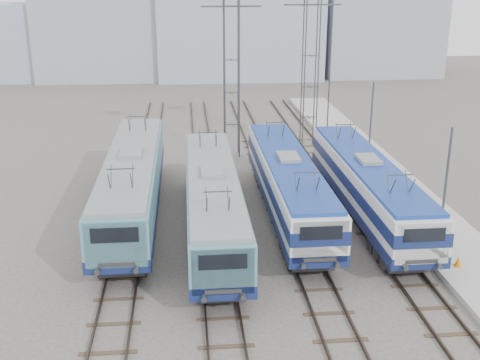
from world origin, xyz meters
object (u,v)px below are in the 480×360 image
locomotive_center_left (213,200)px  catenary_tower_west (231,71)px  locomotive_far_left (132,181)px  locomotive_far_right (367,184)px  mast_rear (328,100)px  catenary_tower_east (310,66)px  locomotive_center_right (288,182)px  safety_cone (458,261)px  mast_mid (370,135)px  mast_front (444,199)px

locomotive_center_left → catenary_tower_west: (2.25, 15.74, 4.43)m
locomotive_far_left → locomotive_far_right: (13.50, -1.40, -0.12)m
mast_rear → locomotive_far_right: bearing=-95.9°
locomotive_center_left → locomotive_far_right: (9.00, 1.77, 0.01)m
catenary_tower_east → locomotive_far_left: bearing=-132.3°
catenary_tower_east → locomotive_center_right: bearing=-105.5°
safety_cone → locomotive_far_left: bearing=152.7°
locomotive_center_right → locomotive_center_left: bearing=-151.5°
locomotive_far_left → locomotive_center_right: locomotive_far_left is taller
locomotive_far_right → catenary_tower_east: catenary_tower_east is taller
locomotive_far_left → safety_cone: (16.03, -8.26, -1.79)m
locomotive_far_right → mast_rear: size_ratio=2.47×
locomotive_center_left → locomotive_center_right: size_ratio=1.01×
locomotive_center_right → catenary_tower_west: bearing=99.6°
mast_mid → mast_rear: (0.00, 12.00, 0.00)m
locomotive_center_right → safety_cone: (7.03, -7.53, -1.69)m
catenary_tower_west → catenary_tower_east: size_ratio=1.00×
locomotive_center_left → locomotive_far_right: locomotive_center_left is taller
locomotive_center_right → mast_mid: mast_mid is taller
catenary_tower_east → locomotive_far_right: bearing=-89.1°
locomotive_far_right → mast_front: bearing=-73.0°
mast_rear → safety_cone: (0.68, -24.83, -2.94)m
mast_rear → catenary_tower_west: bearing=-155.1°
catenary_tower_west → catenary_tower_east: bearing=17.1°
locomotive_far_left → mast_rear: bearing=47.2°
safety_cone → mast_mid: bearing=93.0°
catenary_tower_west → mast_rear: bearing=24.9°
mast_front → safety_cone: size_ratio=13.69×
locomotive_center_right → locomotive_far_left: bearing=175.3°
mast_rear → safety_cone: size_ratio=13.69×
locomotive_center_left → mast_mid: bearing=35.5°
locomotive_center_left → safety_cone: size_ratio=34.62×
locomotive_center_right → mast_rear: 18.47m
mast_mid → safety_cone: 13.18m
catenary_tower_west → mast_front: 22.00m
locomotive_center_left → safety_cone: locomotive_center_left is taller
catenary_tower_west → catenary_tower_east: 6.80m
catenary_tower_east → mast_rear: size_ratio=1.71×
catenary_tower_east → mast_mid: size_ratio=1.71×
locomotive_far_right → mast_rear: bearing=84.1°
locomotive_center_left → locomotive_far_left: bearing=144.8°
locomotive_far_right → mast_front: 6.44m
locomotive_center_left → locomotive_far_right: 9.17m
mast_mid → safety_cone: size_ratio=13.69×
locomotive_center_right → mast_mid: (6.35, 5.30, 1.25)m
locomotive_center_right → mast_rear: size_ratio=2.51×
mast_front → mast_rear: 24.00m
locomotive_center_left → mast_front: bearing=-21.4°
locomotive_far_right → catenary_tower_east: 16.57m
locomotive_center_right → catenary_tower_west: 14.18m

